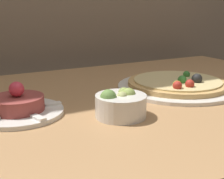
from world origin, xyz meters
name	(u,v)px	position (x,y,z in m)	size (l,w,h in m)	color
dining_table	(122,128)	(0.00, 0.43, 0.68)	(1.41, 0.87, 0.77)	#AD7F51
pizza_plate	(177,84)	(0.19, 0.43, 0.79)	(0.36, 0.36, 0.05)	silver
tartare_plate	(18,107)	(-0.29, 0.42, 0.79)	(0.21, 0.21, 0.08)	silver
small_bowl	(120,104)	(-0.08, 0.30, 0.80)	(0.12, 0.12, 0.07)	silver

